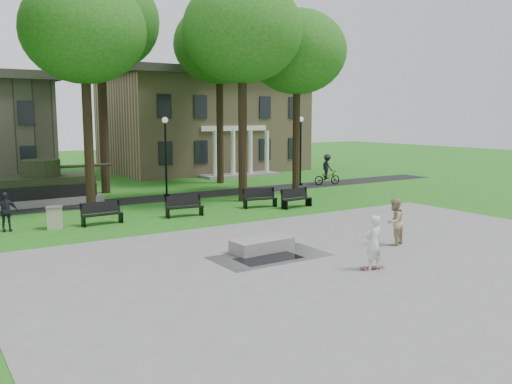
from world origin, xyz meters
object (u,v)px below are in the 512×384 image
trash_bin (55,217)px  skateboarder (373,243)px  concrete_block (262,245)px  park_bench_0 (102,213)px  cyclist (327,172)px  friend_watching (394,222)px

trash_bin → skateboarder: bearing=-60.0°
concrete_block → skateboarder: (1.64, -3.82, 0.64)m
concrete_block → park_bench_0: 8.64m
skateboarder → cyclist: size_ratio=0.80×
friend_watching → cyclist: size_ratio=0.82×
skateboarder → trash_bin: (-6.90, 11.95, -0.40)m
friend_watching → cyclist: cyclist is taller
friend_watching → trash_bin: 14.08m
skateboarder → cyclist: 21.26m
friend_watching → trash_bin: bearing=-62.1°
skateboarder → friend_watching: size_ratio=0.98×
concrete_block → cyclist: bearing=43.0°
friend_watching → skateboarder: bearing=16.1°
concrete_block → trash_bin: trash_bin is taller
concrete_block → park_bench_0: (-3.28, 7.99, 0.28)m
cyclist → skateboarder: bearing=154.4°
concrete_block → skateboarder: size_ratio=1.28×
skateboarder → cyclist: cyclist is taller
skateboarder → park_bench_0: 12.79m
park_bench_0 → skateboarder: bearing=-70.2°
skateboarder → cyclist: (12.60, 17.11, -0.00)m
skateboarder → friend_watching: 3.59m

